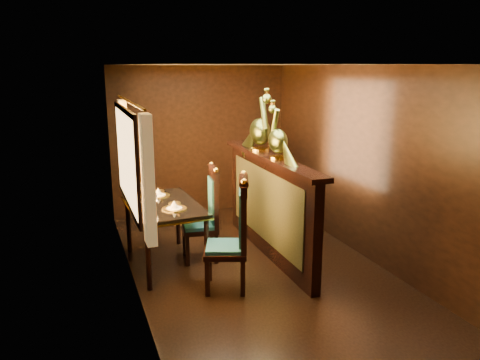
% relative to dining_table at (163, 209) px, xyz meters
% --- Properties ---
extents(ground, '(5.00, 5.00, 0.00)m').
position_rel_dining_table_xyz_m(ground, '(1.06, -0.47, -0.74)').
color(ground, black).
rests_on(ground, ground).
extents(room_shell, '(3.04, 5.04, 2.52)m').
position_rel_dining_table_xyz_m(room_shell, '(0.97, -0.45, 0.84)').
color(room_shell, black).
rests_on(room_shell, ground).
extents(partition, '(0.26, 2.70, 1.36)m').
position_rel_dining_table_xyz_m(partition, '(1.38, -0.17, -0.03)').
color(partition, black).
rests_on(partition, ground).
extents(dining_table, '(0.91, 1.42, 1.01)m').
position_rel_dining_table_xyz_m(dining_table, '(0.00, 0.00, 0.00)').
color(dining_table, black).
rests_on(dining_table, ground).
extents(chair_left, '(0.62, 0.64, 1.34)m').
position_rel_dining_table_xyz_m(chair_left, '(0.64, -0.95, -0.04)').
color(chair_left, black).
rests_on(chair_left, ground).
extents(chair_right, '(0.51, 0.53, 1.27)m').
position_rel_dining_table_xyz_m(chair_right, '(0.58, -0.02, -0.08)').
color(chair_right, black).
rests_on(chair_right, ground).
extents(peacock_left, '(0.23, 0.60, 0.72)m').
position_rel_dining_table_xyz_m(peacock_left, '(1.38, -0.40, 0.98)').
color(peacock_left, '#17462F').
rests_on(peacock_left, partition).
extents(peacock_right, '(0.27, 0.72, 0.85)m').
position_rel_dining_table_xyz_m(peacock_right, '(1.38, 0.18, 1.04)').
color(peacock_right, '#17462F').
rests_on(peacock_right, partition).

